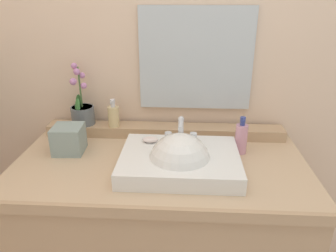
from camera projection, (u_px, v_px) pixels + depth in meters
name	position (u px, v px, depth m)	size (l,w,h in m)	color
wall_back	(167.00, 51.00, 1.63)	(2.88, 0.20, 2.55)	beige
vanity_cabinet	(161.00, 241.00, 1.55)	(1.25, 0.67, 0.89)	tan
back_ledge	(165.00, 131.00, 1.62)	(1.18, 0.10, 0.05)	tan
sink_basin	(180.00, 163.00, 1.30)	(0.48, 0.37, 0.28)	white
soap_bar	(150.00, 140.00, 1.40)	(0.07, 0.04, 0.02)	silver
potted_plant	(82.00, 110.00, 1.60)	(0.12, 0.12, 0.31)	slate
soap_dispenser	(114.00, 116.00, 1.58)	(0.05, 0.06, 0.14)	beige
lotion_bottle	(241.00, 138.00, 1.43)	(0.05, 0.06, 0.17)	#D090A6
tissue_box	(69.00, 139.00, 1.44)	(0.13, 0.13, 0.12)	#859B96
mirror	(196.00, 59.00, 1.53)	(0.54, 0.02, 0.49)	silver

